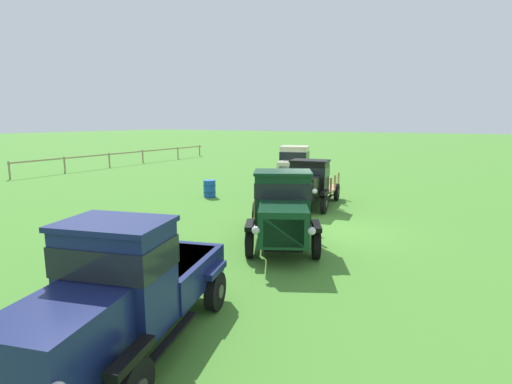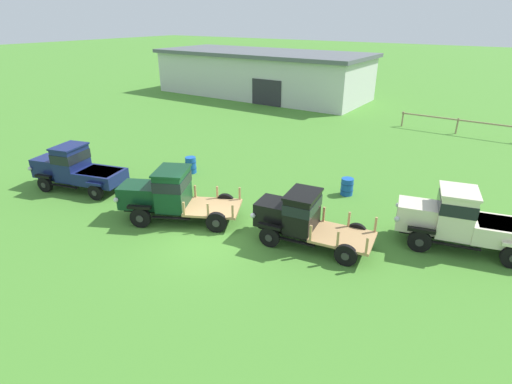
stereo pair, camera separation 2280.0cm
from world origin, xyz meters
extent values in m
plane|color=#47842D|center=(0.00, 0.00, 0.00)|extent=(240.00, 240.00, 0.00)
cylinder|color=#997F60|center=(1.59, 21.61, 0.58)|extent=(0.12, 0.12, 1.15)
cylinder|color=#997F60|center=(5.47, 21.62, 0.58)|extent=(0.12, 0.12, 1.15)
cylinder|color=#997F60|center=(9.45, 21.62, 0.58)|extent=(0.12, 0.12, 1.15)
cylinder|color=#997F60|center=(13.33, 21.86, 0.58)|extent=(0.12, 0.12, 1.15)
cylinder|color=#997F60|center=(17.46, 21.34, 0.58)|extent=(0.12, 0.12, 1.15)
cylinder|color=#997F60|center=(21.38, 21.72, 0.58)|extent=(0.12, 0.12, 1.15)
cube|color=#997F60|center=(11.49, 21.56, 1.03)|extent=(19.99, 0.08, 0.10)
cylinder|color=black|center=(-9.87, 0.74, 0.38)|extent=(0.78, 0.39, 0.76)
cylinder|color=#2D2D2D|center=(-9.90, 0.85, 0.38)|extent=(0.26, 0.10, 0.27)
cylinder|color=black|center=(-6.55, -0.12, 0.38)|extent=(0.78, 0.39, 0.76)
cylinder|color=#2D2D2D|center=(-6.52, -0.23, 0.38)|extent=(0.26, 0.10, 0.27)
cylinder|color=black|center=(-7.00, 1.53, 0.38)|extent=(0.78, 0.39, 0.76)
cylinder|color=#2D2D2D|center=(-7.03, 1.64, 0.38)|extent=(0.26, 0.10, 0.27)
cube|color=black|center=(-8.34, 0.27, 0.46)|extent=(4.44, 2.06, 0.12)
cube|color=#141E51|center=(-9.87, -0.15, 0.98)|extent=(1.81, 1.57, 0.93)
cube|color=black|center=(-9.42, -0.91, 0.81)|extent=(0.90, 0.42, 0.12)
cube|color=black|center=(-9.87, 0.74, 0.81)|extent=(0.90, 0.42, 0.12)
cube|color=#141E51|center=(-8.62, 0.20, 1.32)|extent=(1.42, 1.73, 1.61)
cube|color=black|center=(-8.62, 0.20, 1.69)|extent=(1.47, 1.78, 0.45)
cube|color=#141E51|center=(-8.62, 0.20, 2.17)|extent=(1.54, 1.83, 0.08)
cube|color=black|center=(-8.29, -0.58, 0.44)|extent=(1.46, 0.53, 0.05)
cube|color=black|center=(-8.74, 1.03, 0.44)|extent=(1.46, 0.53, 0.05)
cube|color=#141E51|center=(-7.08, 0.62, 0.81)|extent=(2.46, 2.08, 0.59)
cube|color=black|center=(-7.08, 0.62, 1.08)|extent=(2.07, 1.76, 0.06)
cube|color=#141E51|center=(-6.55, -0.12, 0.81)|extent=(0.86, 0.41, 0.12)
cube|color=#141E51|center=(-7.00, 1.53, 0.81)|extent=(0.86, 0.41, 0.12)
cylinder|color=black|center=(-2.76, -0.75, 0.42)|extent=(0.84, 0.55, 0.85)
cylinder|color=#2D2D2D|center=(-2.72, -0.85, 0.42)|extent=(0.28, 0.16, 0.30)
cylinder|color=black|center=(-3.57, 0.85, 0.42)|extent=(0.84, 0.55, 0.85)
cylinder|color=#2D2D2D|center=(-3.62, 0.95, 0.42)|extent=(0.28, 0.16, 0.30)
cylinder|color=black|center=(0.05, 0.66, 0.42)|extent=(0.84, 0.55, 0.85)
cylinder|color=#2D2D2D|center=(0.10, 0.56, 0.42)|extent=(0.28, 0.16, 0.30)
cylinder|color=black|center=(-0.76, 2.27, 0.42)|extent=(0.84, 0.55, 0.85)
cylinder|color=#2D2D2D|center=(-0.81, 2.36, 0.42)|extent=(0.28, 0.16, 0.30)
cube|color=black|center=(-1.90, 0.69, 0.51)|extent=(4.55, 2.95, 0.12)
cube|color=#0F381E|center=(-3.39, -0.06, 1.03)|extent=(2.06, 1.87, 0.93)
cube|color=silver|center=(-4.11, -0.42, 0.98)|extent=(0.50, 0.91, 0.70)
sphere|color=silver|center=(-3.82, -1.03, 1.05)|extent=(0.20, 0.20, 0.20)
sphere|color=silver|center=(-4.42, 0.18, 1.05)|extent=(0.20, 0.20, 0.20)
cube|color=black|center=(-2.76, -0.75, 0.90)|extent=(0.96, 0.62, 0.12)
cube|color=black|center=(-3.57, 0.85, 0.90)|extent=(0.96, 0.62, 0.12)
cube|color=#0F381E|center=(-2.13, 0.57, 1.36)|extent=(1.73, 1.93, 1.58)
cube|color=black|center=(-2.13, 0.57, 1.71)|extent=(1.79, 1.98, 0.44)
cube|color=#0F381E|center=(-2.13, 0.57, 2.19)|extent=(1.86, 2.04, 0.08)
cube|color=black|center=(-1.64, -0.17, 0.49)|extent=(1.49, 0.84, 0.05)
cube|color=black|center=(-2.43, 1.41, 0.49)|extent=(1.49, 0.84, 0.05)
cube|color=tan|center=(-0.65, 1.32, 0.62)|extent=(2.76, 2.59, 0.10)
cube|color=tan|center=(-1.14, 0.11, 0.94)|extent=(0.11, 0.11, 0.55)
cube|color=tan|center=(-1.91, 1.64, 0.94)|extent=(0.11, 0.11, 0.55)
cube|color=tan|center=(-0.26, 0.55, 0.94)|extent=(0.11, 0.11, 0.55)
cube|color=tan|center=(-1.03, 2.08, 0.94)|extent=(0.11, 0.11, 0.55)
cube|color=tan|center=(0.61, 0.99, 0.94)|extent=(0.11, 0.11, 0.55)
cube|color=tan|center=(-0.15, 2.52, 0.94)|extent=(0.11, 0.11, 0.55)
cylinder|color=black|center=(2.39, 0.90, 0.40)|extent=(0.81, 0.27, 0.80)
cylinder|color=#2D2D2D|center=(2.40, 0.81, 0.40)|extent=(0.28, 0.07, 0.28)
cylinder|color=black|center=(2.14, 2.57, 0.40)|extent=(0.81, 0.27, 0.80)
cylinder|color=#2D2D2D|center=(2.13, 2.66, 0.40)|extent=(0.28, 0.07, 0.28)
cylinder|color=black|center=(5.22, 1.32, 0.40)|extent=(0.81, 0.27, 0.80)
cylinder|color=#2D2D2D|center=(5.23, 1.23, 0.40)|extent=(0.28, 0.07, 0.28)
cylinder|color=black|center=(4.97, 2.99, 0.40)|extent=(0.81, 0.27, 0.80)
cylinder|color=#2D2D2D|center=(4.96, 3.08, 0.40)|extent=(0.28, 0.07, 0.28)
cube|color=black|center=(3.65, 1.94, 0.48)|extent=(4.17, 1.51, 0.12)
cube|color=black|center=(2.08, 1.71, 1.00)|extent=(1.41, 1.35, 0.92)
cube|color=silver|center=(1.49, 1.62, 0.96)|extent=(0.19, 0.93, 0.69)
sphere|color=silver|center=(1.57, 1.00, 1.03)|extent=(0.20, 0.20, 0.20)
sphere|color=silver|center=(1.39, 2.25, 1.03)|extent=(0.20, 0.20, 0.20)
cube|color=black|center=(2.39, 0.90, 0.85)|extent=(0.94, 0.33, 0.12)
cube|color=black|center=(2.14, 2.57, 0.85)|extent=(0.94, 0.33, 0.12)
cube|color=black|center=(3.20, 1.87, 1.25)|extent=(1.21, 1.61, 1.42)
cube|color=black|center=(3.20, 1.87, 1.57)|extent=(1.26, 1.65, 0.40)
cube|color=black|center=(3.20, 1.87, 2.00)|extent=(1.32, 1.70, 0.08)
cube|color=black|center=(3.42, 1.07, 0.46)|extent=(1.42, 0.34, 0.05)
cube|color=black|center=(3.18, 2.71, 0.46)|extent=(1.42, 0.34, 0.05)
cube|color=tan|center=(4.77, 2.10, 0.59)|extent=(2.40, 1.98, 0.10)
cube|color=tan|center=(3.92, 1.17, 0.94)|extent=(0.09, 0.09, 0.60)
cube|color=tan|center=(3.69, 2.75, 0.94)|extent=(0.09, 0.09, 0.60)
cube|color=tan|center=(4.89, 1.31, 0.94)|extent=(0.09, 0.09, 0.60)
cube|color=tan|center=(4.66, 2.90, 0.94)|extent=(0.09, 0.09, 0.60)
cube|color=tan|center=(5.86, 1.46, 0.94)|extent=(0.09, 0.09, 0.60)
cube|color=tan|center=(5.63, 3.04, 0.94)|extent=(0.09, 0.09, 0.60)
cylinder|color=black|center=(7.11, 3.65, 0.42)|extent=(0.85, 0.36, 0.83)
cylinder|color=#2D2D2D|center=(7.13, 3.55, 0.42)|extent=(0.29, 0.10, 0.29)
cylinder|color=black|center=(6.72, 5.26, 0.42)|extent=(0.85, 0.36, 0.83)
cylinder|color=#2D2D2D|center=(6.69, 5.36, 0.42)|extent=(0.29, 0.10, 0.29)
cylinder|color=black|center=(10.03, 4.36, 0.42)|extent=(0.85, 0.36, 0.83)
cylinder|color=#2D2D2D|center=(10.05, 4.26, 0.42)|extent=(0.29, 0.10, 0.29)
cylinder|color=black|center=(9.64, 5.97, 0.42)|extent=(0.85, 0.36, 0.83)
cylinder|color=#2D2D2D|center=(9.62, 6.07, 0.42)|extent=(0.29, 0.10, 0.29)
cube|color=black|center=(8.29, 4.79, 0.50)|extent=(4.36, 1.89, 0.12)
cube|color=beige|center=(6.71, 4.41, 1.05)|extent=(1.62, 1.45, 0.99)
cube|color=silver|center=(6.07, 4.25, 1.00)|extent=(0.27, 0.90, 0.74)
sphere|color=silver|center=(6.20, 3.65, 1.08)|extent=(0.20, 0.20, 0.20)
sphere|color=silver|center=(5.91, 4.86, 1.08)|extent=(0.20, 0.20, 0.20)
cube|color=black|center=(7.11, 3.65, 0.88)|extent=(0.98, 0.42, 0.12)
cube|color=black|center=(6.72, 5.26, 0.88)|extent=(0.98, 0.42, 0.12)
cube|color=beige|center=(7.95, 4.71, 1.38)|extent=(1.48, 1.69, 1.64)
cube|color=black|center=(7.95, 4.71, 1.75)|extent=(1.54, 1.74, 0.46)
cube|color=beige|center=(7.95, 4.71, 2.24)|extent=(1.61, 1.79, 0.08)
cube|color=black|center=(8.26, 3.95, 0.48)|extent=(1.63, 0.52, 0.05)
cube|color=black|center=(7.88, 5.53, 0.48)|extent=(1.63, 0.52, 0.05)
cube|color=beige|center=(9.53, 5.09, 0.90)|extent=(2.37, 1.97, 0.69)
cube|color=black|center=(9.53, 5.09, 1.22)|extent=(2.00, 1.67, 0.06)
cube|color=beige|center=(10.03, 4.36, 0.88)|extent=(0.94, 0.41, 0.12)
cube|color=beige|center=(9.64, 5.97, 0.88)|extent=(0.94, 0.41, 0.12)
cylinder|color=#1951B2|center=(2.98, 6.97, 0.42)|extent=(0.58, 0.58, 0.83)
cylinder|color=navy|center=(2.98, 6.97, 0.58)|extent=(0.61, 0.61, 0.03)
cylinder|color=navy|center=(2.98, 6.97, 0.25)|extent=(0.61, 0.61, 0.03)
cylinder|color=#1951B2|center=(-5.26, 4.99, 0.45)|extent=(0.57, 0.57, 0.89)
cylinder|color=navy|center=(-5.26, 4.99, 0.62)|extent=(0.60, 0.60, 0.03)
cylinder|color=navy|center=(-5.26, 4.99, 0.27)|extent=(0.60, 0.60, 0.03)
camera|label=1|loc=(-12.54, -4.44, 3.66)|focal=28.00mm
camera|label=2|loc=(9.13, -10.07, 7.98)|focal=28.00mm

